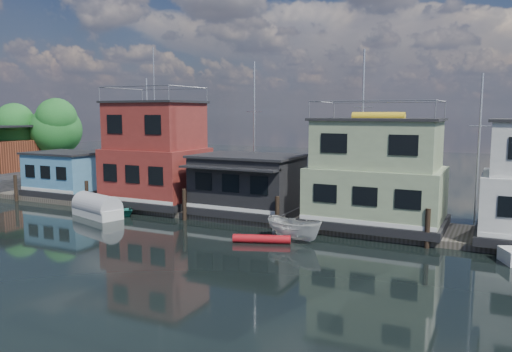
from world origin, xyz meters
The scene contains 13 objects.
ground centered at (0.00, 0.00, 0.00)m, with size 160.00×160.00×0.00m, color black.
dock centered at (0.00, 12.00, 0.20)m, with size 48.00×5.00×0.40m, color #595147.
houseboat_blue centered at (-18.00, 12.00, 2.21)m, with size 6.40×4.90×3.66m.
houseboat_red centered at (-8.50, 12.00, 4.10)m, with size 7.40×5.90×11.86m.
houseboat_dark centered at (-0.50, 11.98, 2.42)m, with size 7.40×6.10×4.06m.
houseboat_green centered at (8.50, 12.00, 3.55)m, with size 8.40×5.90×7.03m.
pilings centered at (-0.33, 9.20, 1.10)m, with size 42.28×0.28×2.20m.
background_masts centered at (4.76, 18.00, 5.55)m, with size 36.40×0.16×12.00m.
shore centered at (-30.67, 15.86, 3.60)m, with size 12.40×15.72×8.24m.
red_kayak centered at (3.41, 6.09, 0.24)m, with size 0.48×0.48×3.30m, color #AF1219.
motorboat centered at (4.92, 7.32, 0.72)m, with size 1.41×3.75×1.45m, color silver.
tarp_runabout centered at (-10.27, 7.41, 0.65)m, with size 4.63×2.90×1.75m.
dinghy_teal centered at (-9.67, 8.56, 0.42)m, with size 2.89×4.05×0.84m, color #248678.
Camera 1 is at (15.42, -18.90, 7.41)m, focal length 35.00 mm.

